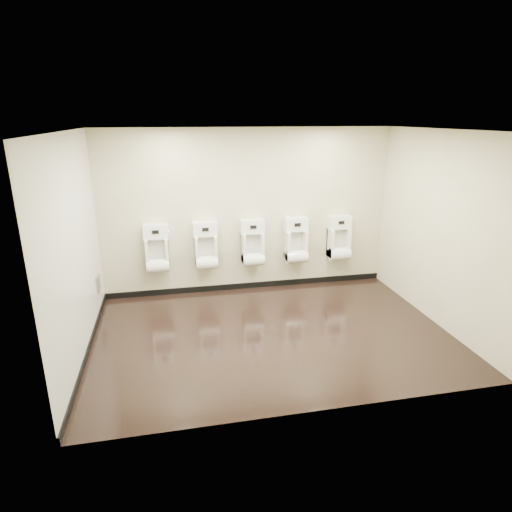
{
  "coord_description": "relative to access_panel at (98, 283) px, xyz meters",
  "views": [
    {
      "loc": [
        -1.33,
        -5.32,
        2.97
      ],
      "look_at": [
        -0.12,
        0.55,
        1.0
      ],
      "focal_mm": 30.0,
      "sensor_mm": 36.0,
      "label": 1
    }
  ],
  "objects": [
    {
      "name": "front_wall",
      "position": [
        2.48,
        -2.95,
        0.9
      ],
      "size": [
        5.0,
        0.02,
        2.8
      ],
      "primitive_type": "cube",
      "color": "#C1BC98",
      "rests_on": "ground"
    },
    {
      "name": "ground",
      "position": [
        2.48,
        -1.2,
        -0.5
      ],
      "size": [
        5.0,
        3.5,
        0.0
      ],
      "primitive_type": "cube",
      "color": "black",
      "rests_on": "ground"
    },
    {
      "name": "urinal_1",
      "position": [
        1.72,
        0.41,
        0.33
      ],
      "size": [
        0.42,
        0.31,
        0.78
      ],
      "color": "white",
      "rests_on": "back_wall"
    },
    {
      "name": "urinal_4",
      "position": [
        4.11,
        0.41,
        0.33
      ],
      "size": [
        0.42,
        0.31,
        0.78
      ],
      "color": "white",
      "rests_on": "back_wall"
    },
    {
      "name": "urinal_0",
      "position": [
        0.91,
        0.41,
        0.33
      ],
      "size": [
        0.42,
        0.31,
        0.78
      ],
      "color": "white",
      "rests_on": "back_wall"
    },
    {
      "name": "right_wall",
      "position": [
        4.98,
        -1.2,
        0.9
      ],
      "size": [
        0.02,
        3.5,
        2.8
      ],
      "primitive_type": "cube",
      "color": "#C1BC98",
      "rests_on": "ground"
    },
    {
      "name": "skirting_back",
      "position": [
        2.48,
        0.54,
        -0.45
      ],
      "size": [
        5.0,
        0.02,
        0.1
      ],
      "primitive_type": "cube",
      "color": "black",
      "rests_on": "ground"
    },
    {
      "name": "tile_overlay_left",
      "position": [
        -0.01,
        -1.2,
        0.9
      ],
      "size": [
        0.01,
        3.5,
        2.8
      ],
      "primitive_type": "cube",
      "color": "silver",
      "rests_on": "ground"
    },
    {
      "name": "ceiling",
      "position": [
        2.48,
        -1.2,
        2.3
      ],
      "size": [
        5.0,
        3.5,
        0.0
      ],
      "primitive_type": "cube",
      "color": "white"
    },
    {
      "name": "skirting_left",
      "position": [
        -0.01,
        -1.2,
        -0.45
      ],
      "size": [
        0.02,
        3.5,
        0.1
      ],
      "primitive_type": "cube",
      "color": "black",
      "rests_on": "ground"
    },
    {
      "name": "urinal_3",
      "position": [
        3.31,
        0.41,
        0.33
      ],
      "size": [
        0.42,
        0.31,
        0.78
      ],
      "color": "white",
      "rests_on": "back_wall"
    },
    {
      "name": "access_panel",
      "position": [
        0.0,
        0.0,
        0.0
      ],
      "size": [
        0.04,
        0.25,
        0.25
      ],
      "color": "#9E9EA3",
      "rests_on": "left_wall"
    },
    {
      "name": "back_wall",
      "position": [
        2.48,
        0.55,
        0.9
      ],
      "size": [
        5.0,
        0.02,
        2.8
      ],
      "primitive_type": "cube",
      "color": "#C1BC98",
      "rests_on": "ground"
    },
    {
      "name": "left_wall",
      "position": [
        -0.02,
        -1.2,
        0.9
      ],
      "size": [
        0.02,
        3.5,
        2.8
      ],
      "primitive_type": "cube",
      "color": "#C1BC98",
      "rests_on": "ground"
    },
    {
      "name": "urinal_2",
      "position": [
        2.52,
        0.41,
        0.33
      ],
      "size": [
        0.42,
        0.31,
        0.78
      ],
      "color": "white",
      "rests_on": "back_wall"
    }
  ]
}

